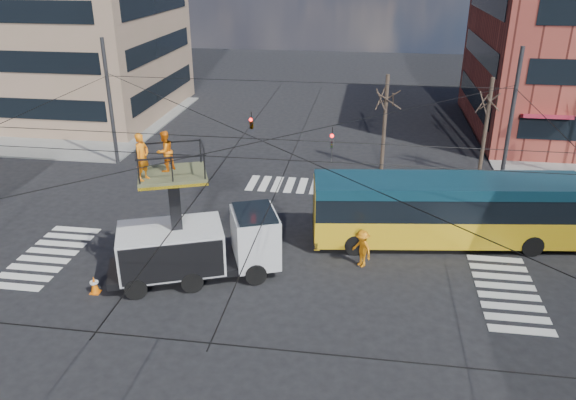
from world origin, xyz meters
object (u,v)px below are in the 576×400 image
Objects in this scene: flagger at (362,249)px; city_bus at (447,210)px; utility_truck at (197,232)px; worker_ground at (178,258)px; traffic_cone at (94,285)px.

city_bus is at bearing 83.95° from flagger.
utility_truck is at bearing -116.77° from flagger.
utility_truck is 1.41m from worker_ground.
utility_truck is 3.81× the size of worker_ground.
traffic_cone is at bearing -163.42° from city_bus.
traffic_cone is 3.45m from worker_ground.
utility_truck is 7.09m from flagger.
worker_ground reaches higher than flagger.
traffic_cone is 11.20m from flagger.
flagger is (10.55, 3.73, 0.48)m from traffic_cone.
flagger is at bearing -6.11° from utility_truck.
traffic_cone is at bearing -174.54° from utility_truck.
worker_ground is (-0.79, -0.34, -1.12)m from utility_truck.
worker_ground is 1.13× the size of flagger.
traffic_cone is at bearing -112.39° from flagger.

